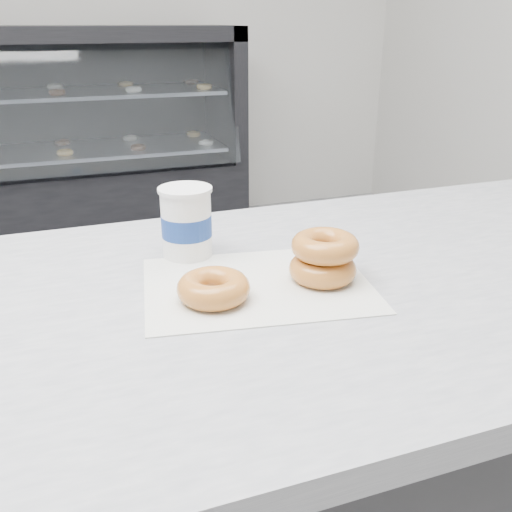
{
  "coord_description": "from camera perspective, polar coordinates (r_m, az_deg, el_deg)",
  "views": [
    {
      "loc": [
        0.13,
        -1.33,
        1.27
      ],
      "look_at": [
        0.4,
        -0.56,
        0.94
      ],
      "focal_mm": 40.0,
      "sensor_mm": 36.0,
      "label": 1
    }
  ],
  "objects": [
    {
      "name": "donut_single",
      "position": [
        0.82,
        -4.27,
        -3.2
      ],
      "size": [
        0.12,
        0.12,
        0.04
      ],
      "primitive_type": "torus",
      "rotation": [
        0.0,
        0.0,
        0.13
      ],
      "color": "#CF7B39",
      "rests_on": "wax_paper"
    },
    {
      "name": "wax_paper",
      "position": [
        0.87,
        0.14,
        -2.87
      ],
      "size": [
        0.38,
        0.31,
        0.0
      ],
      "primitive_type": "cube",
      "rotation": [
        0.0,
        0.0,
        -0.16
      ],
      "color": "silver",
      "rests_on": "counter"
    },
    {
      "name": "donut_stack",
      "position": [
        0.88,
        6.79,
        -0.14
      ],
      "size": [
        0.14,
        0.14,
        0.07
      ],
      "color": "#CF7B39",
      "rests_on": "wax_paper"
    },
    {
      "name": "display_case",
      "position": [
        3.54,
        -21.72,
        8.1
      ],
      "size": [
        2.4,
        0.74,
        1.25
      ],
      "color": "black",
      "rests_on": "ground"
    },
    {
      "name": "ground",
      "position": [
        1.84,
        -19.68,
        -22.88
      ],
      "size": [
        5.0,
        5.0,
        0.0
      ],
      "primitive_type": "plane",
      "color": "#949497",
      "rests_on": "ground"
    },
    {
      "name": "coffee_cup",
      "position": [
        0.96,
        -6.97,
        3.44
      ],
      "size": [
        0.09,
        0.09,
        0.12
      ],
      "rotation": [
        0.0,
        0.0,
        0.05
      ],
      "color": "white",
      "rests_on": "counter"
    }
  ]
}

